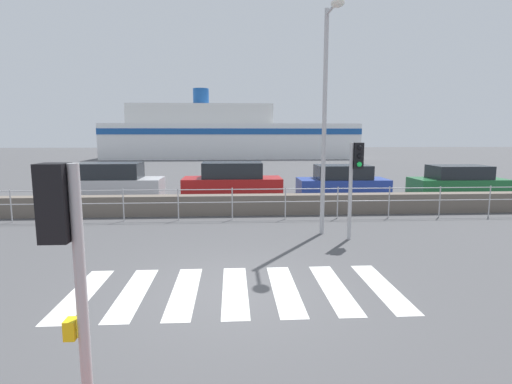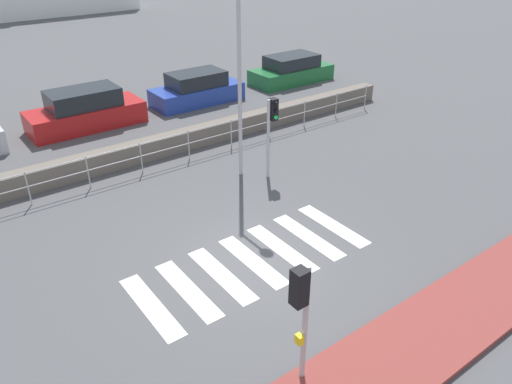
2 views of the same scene
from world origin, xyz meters
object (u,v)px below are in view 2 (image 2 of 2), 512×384
traffic_light_far (272,121)px  streetlamp (244,59)px  traffic_light_near (301,303)px  parked_car_blue (197,90)px  parked_car_red (85,111)px  parked_car_green (291,71)px

traffic_light_far → streetlamp: 2.05m
traffic_light_near → parked_car_blue: (6.53, 14.47, -1.25)m
traffic_light_far → parked_car_red: size_ratio=0.58×
streetlamp → traffic_light_near: bearing=-119.1°
streetlamp → parked_car_red: streetlamp is taller
traffic_light_near → parked_car_red: size_ratio=0.57×
streetlamp → parked_car_green: (8.06, 7.32, -3.20)m
traffic_light_far → streetlamp: size_ratio=0.42×
parked_car_red → parked_car_green: (10.58, 0.00, -0.08)m
parked_car_red → parked_car_blue: (5.07, 0.00, -0.06)m
traffic_light_far → parked_car_blue: bearing=76.5°
traffic_light_near → parked_car_green: traffic_light_near is taller
traffic_light_near → streetlamp: bearing=60.9°
streetlamp → parked_car_red: (-2.52, 7.32, -3.12)m
parked_car_red → parked_car_blue: parked_car_red is taller
traffic_light_near → traffic_light_far: bearing=55.2°
traffic_light_near → parked_car_red: bearing=84.2°
traffic_light_near → parked_car_green: size_ratio=0.60×
parked_car_green → traffic_light_near: bearing=-129.8°
traffic_light_near → parked_car_red: 14.59m
traffic_light_far → parked_car_blue: (1.86, 7.75, -1.30)m
traffic_light_far → parked_car_green: size_ratio=0.61×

